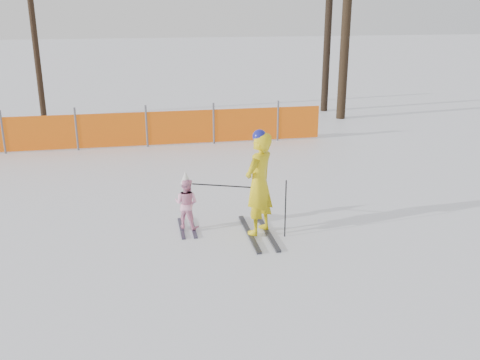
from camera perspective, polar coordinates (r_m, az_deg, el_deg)
name	(u,v)px	position (r m, az deg, el deg)	size (l,w,h in m)	color
ground	(245,241)	(9.69, 0.56, -6.54)	(120.00, 120.00, 0.00)	white
adult	(259,183)	(9.62, 2.04, -0.37)	(0.81, 1.68, 1.98)	black
child	(186,203)	(10.05, -5.74, -2.44)	(0.59, 0.98, 1.15)	black
ski_poles	(253,197)	(9.71, 1.40, -1.83)	(1.63, 0.68, 1.09)	black
safety_fence	(62,132)	(16.23, -18.44, 4.88)	(15.34, 0.06, 1.25)	#595960
tree_trunks	(289,31)	(20.13, 5.23, 15.50)	(11.15, 2.57, 7.21)	black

